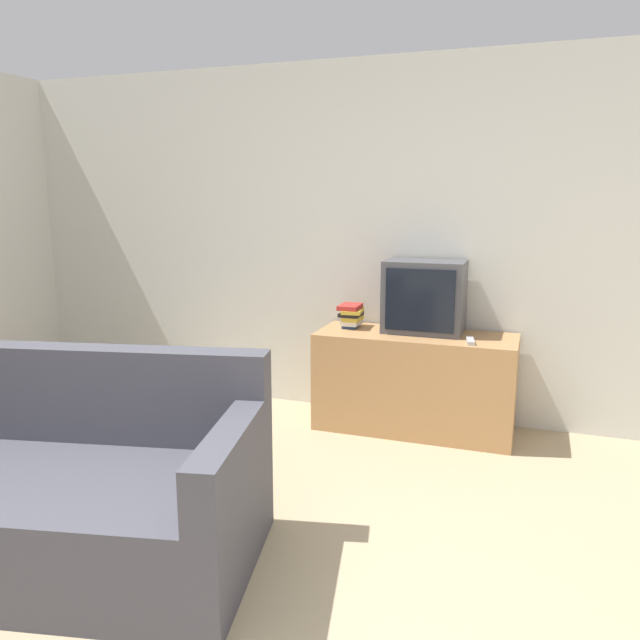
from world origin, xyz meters
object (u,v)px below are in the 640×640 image
television (424,297)px  book_stack (351,315)px  couch (20,492)px  remote_on_stand (470,341)px  tv_stand (415,382)px

television → book_stack: size_ratio=2.40×
couch → remote_on_stand: (1.80, 2.02, 0.41)m
remote_on_stand → television: bearing=147.4°
television → remote_on_stand: (0.35, -0.22, -0.24)m
tv_stand → remote_on_stand: size_ratio=7.47×
tv_stand → couch: (-1.41, -2.15, -0.05)m
tv_stand → couch: bearing=-123.3°
couch → book_stack: (0.93, 2.22, 0.49)m
couch → remote_on_stand: couch is taller
television → book_stack: 0.55m
television → remote_on_stand: bearing=-32.6°
television → couch: (-1.45, -2.24, -0.65)m
television → couch: bearing=-122.8°
tv_stand → remote_on_stand: bearing=-19.7°
tv_stand → remote_on_stand: (0.38, -0.14, 0.36)m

